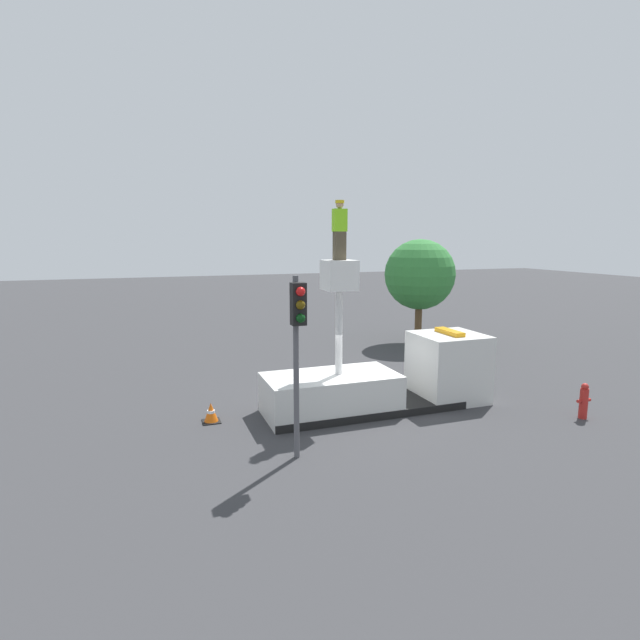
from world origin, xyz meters
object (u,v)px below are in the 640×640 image
object	(u,v)px
traffic_light_pole	(298,332)
fire_hydrant	(584,401)
bucket_truck	(385,380)
traffic_cone_rear	(211,413)
tree_left_bg	(420,275)
worker	(340,230)

from	to	relation	value
traffic_light_pole	fire_hydrant	world-z (taller)	traffic_light_pole
traffic_light_pole	bucket_truck	bearing A→B (deg)	36.33
bucket_truck	traffic_cone_rear	size ratio (longest dim) A/B	12.55
fire_hydrant	traffic_cone_rear	world-z (taller)	fire_hydrant
traffic_light_pole	tree_left_bg	bearing A→B (deg)	48.16
worker	bucket_truck	bearing A→B (deg)	0.00
traffic_light_pole	tree_left_bg	xyz separation A→B (m)	(9.94, 11.10, 0.35)
worker	fire_hydrant	size ratio (longest dim) A/B	1.59
worker	traffic_light_pole	distance (m)	4.29
traffic_cone_rear	traffic_light_pole	bearing A→B (deg)	-63.10
traffic_cone_rear	fire_hydrant	bearing A→B (deg)	-18.11
fire_hydrant	worker	bearing A→B (deg)	156.57
fire_hydrant	traffic_cone_rear	xyz separation A→B (m)	(-10.68, 3.49, -0.26)
traffic_light_pole	traffic_cone_rear	bearing A→B (deg)	116.90
tree_left_bg	bucket_truck	bearing A→B (deg)	-126.48
traffic_light_pole	traffic_cone_rear	distance (m)	4.76
fire_hydrant	tree_left_bg	size ratio (longest dim) A/B	0.20
fire_hydrant	tree_left_bg	bearing A→B (deg)	85.18
bucket_truck	tree_left_bg	xyz separation A→B (m)	(6.14, 8.31, 2.68)
worker	traffic_cone_rear	size ratio (longest dim) A/B	2.96
worker	fire_hydrant	xyz separation A→B (m)	(6.81, -2.95, -5.10)
bucket_truck	traffic_light_pole	bearing A→B (deg)	-143.67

